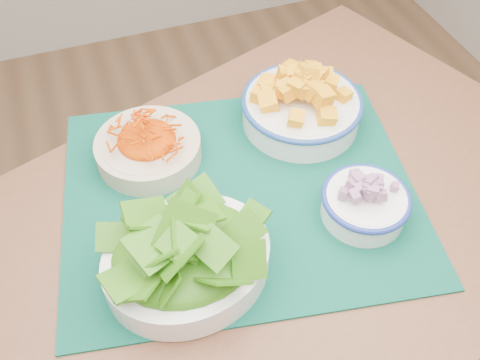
% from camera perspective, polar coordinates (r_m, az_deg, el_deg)
% --- Properties ---
extents(table, '(1.24, 1.03, 0.75)m').
position_cam_1_polar(table, '(0.96, 3.48, -7.40)').
color(table, brown).
rests_on(table, ground).
extents(placemat, '(0.65, 0.56, 0.00)m').
position_cam_1_polar(placemat, '(0.88, 0.00, -1.35)').
color(placemat, '#023227').
rests_on(placemat, table).
extents(carrot_bowl, '(0.19, 0.19, 0.07)m').
position_cam_1_polar(carrot_bowl, '(0.92, -9.83, 3.78)').
color(carrot_bowl, beige).
rests_on(carrot_bowl, placemat).
extents(squash_bowl, '(0.24, 0.24, 0.10)m').
position_cam_1_polar(squash_bowl, '(0.97, 6.65, 8.32)').
color(squash_bowl, white).
rests_on(squash_bowl, placemat).
extents(lettuce_bowl, '(0.27, 0.24, 0.12)m').
position_cam_1_polar(lettuce_bowl, '(0.75, -5.78, -7.62)').
color(lettuce_bowl, white).
rests_on(lettuce_bowl, placemat).
extents(onion_bowl, '(0.16, 0.16, 0.07)m').
position_cam_1_polar(onion_bowl, '(0.85, 13.24, -2.19)').
color(onion_bowl, white).
rests_on(onion_bowl, placemat).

